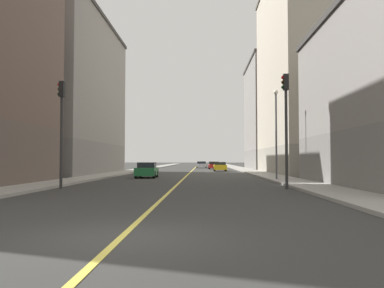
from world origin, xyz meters
TOP-DOWN VIEW (x-y plane):
  - ground_plane at (0.00, 0.00)m, footprint 400.00×400.00m
  - sidewalk_left at (8.09, 49.00)m, footprint 2.69×168.00m
  - sidewalk_right at (-8.09, 49.00)m, footprint 2.69×168.00m
  - lane_center_stripe at (0.00, 49.00)m, footprint 0.16×154.00m
  - building_left_mid at (14.14, 37.21)m, footprint 9.70×20.82m
  - building_left_far at (14.14, 57.29)m, footprint 9.70×16.75m
  - building_right_midblock at (-14.14, 35.28)m, footprint 9.70×22.02m
  - traffic_light_left_near at (6.33, 13.51)m, footprint 0.40×0.32m
  - traffic_light_right_near at (-6.37, 13.51)m, footprint 0.40×0.32m
  - street_lamp_left_near at (7.35, 21.88)m, footprint 0.36×0.36m
  - car_yellow at (4.03, 46.57)m, footprint 1.82×4.29m
  - car_silver at (1.28, 66.66)m, footprint 1.95×3.94m
  - car_red at (3.44, 58.85)m, footprint 1.97×4.55m
  - car_green at (-3.41, 26.62)m, footprint 1.86×3.94m

SIDE VIEW (x-z plane):
  - ground_plane at x=0.00m, z-range 0.00..0.00m
  - lane_center_stripe at x=0.00m, z-range 0.00..0.01m
  - sidewalk_left at x=8.09m, z-range 0.00..0.15m
  - sidewalk_right at x=-8.09m, z-range 0.00..0.15m
  - car_red at x=3.44m, z-range -0.01..1.27m
  - car_silver at x=1.28m, z-range 0.00..1.27m
  - car_yellow at x=4.03m, z-range 0.00..1.29m
  - car_green at x=-3.41m, z-range -0.02..1.37m
  - traffic_light_right_near at x=-6.37m, z-range 0.89..7.01m
  - traffic_light_left_near at x=6.33m, z-range 0.92..7.36m
  - street_lamp_left_near at x=7.35m, z-range 0.90..7.82m
  - building_right_midblock at x=-14.14m, z-range 0.01..17.83m
  - building_left_far at x=14.14m, z-range 0.01..18.17m
  - building_left_mid at x=14.14m, z-range 0.01..23.75m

